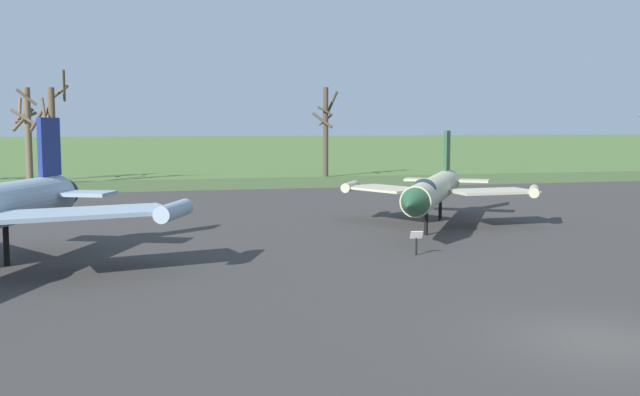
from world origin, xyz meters
TOP-DOWN VIEW (x-y plane):
  - ground_plane at (0.00, 0.00)m, footprint 600.00×600.00m
  - asphalt_apron at (0.00, 15.78)m, footprint 108.09×52.60m
  - grass_verge_strip at (0.00, 48.08)m, footprint 168.09×12.00m
  - jet_fighter_front_right at (3.41, 18.55)m, footprint 10.35×13.34m
  - info_placard_front_right at (-0.09, 11.80)m, footprint 0.51×0.27m
  - bare_tree_center at (-20.52, 55.41)m, footprint 2.47×2.88m
  - bare_tree_right_of_center at (-18.02, 51.87)m, footprint 3.27×2.80m
  - bare_tree_far_right at (7.12, 54.69)m, footprint 2.72×2.73m

SIDE VIEW (x-z plane):
  - ground_plane at x=0.00m, z-range 0.00..0.00m
  - asphalt_apron at x=0.00m, z-range 0.00..0.05m
  - grass_verge_strip at x=0.00m, z-range 0.00..0.06m
  - info_placard_front_right at x=-0.09m, z-range 0.11..1.13m
  - jet_fighter_front_right at x=3.41m, z-range -0.44..4.39m
  - bare_tree_center at x=-20.52m, z-range 0.45..8.92m
  - bare_tree_far_right at x=7.12m, z-range 0.32..9.10m
  - bare_tree_right_of_center at x=-18.02m, z-range -0.12..9.74m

